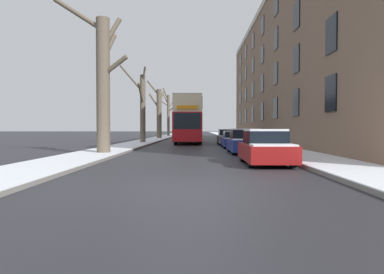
# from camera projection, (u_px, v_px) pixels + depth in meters

# --- Properties ---
(ground_plane) EXTENTS (320.00, 320.00, 0.00)m
(ground_plane) POSITION_uv_depth(u_px,v_px,m) (191.00, 188.00, 8.36)
(ground_plane) COLOR #28282D
(sidewalk_left) EXTENTS (2.74, 130.00, 0.16)m
(sidewalk_left) POSITION_uv_depth(u_px,v_px,m) (167.00, 136.00, 61.42)
(sidewalk_left) COLOR slate
(sidewalk_left) RESTS_ON ground
(sidewalk_right) EXTENTS (2.74, 130.00, 0.16)m
(sidewalk_right) POSITION_uv_depth(u_px,v_px,m) (227.00, 136.00, 61.24)
(sidewalk_right) COLOR slate
(sidewalk_right) RESTS_ON ground
(terrace_facade_right) EXTENTS (9.10, 47.69, 14.49)m
(terrace_facade_right) POSITION_uv_depth(u_px,v_px,m) (307.00, 71.00, 34.68)
(terrace_facade_right) COLOR #7A604C
(terrace_facade_right) RESTS_ON ground
(bare_tree_left_0) EXTENTS (4.31, 2.36, 8.69)m
(bare_tree_left_0) POSITION_uv_depth(u_px,v_px,m) (103.00, 80.00, 18.64)
(bare_tree_left_0) COLOR brown
(bare_tree_left_0) RESTS_ON ground
(bare_tree_left_1) EXTENTS (2.64, 2.74, 7.51)m
(bare_tree_left_1) POSITION_uv_depth(u_px,v_px,m) (142.00, 106.00, 32.84)
(bare_tree_left_1) COLOR brown
(bare_tree_left_1) RESTS_ON ground
(bare_tree_left_2) EXTENTS (2.43, 2.69, 8.20)m
(bare_tree_left_2) POSITION_uv_depth(u_px,v_px,m) (159.00, 112.00, 47.19)
(bare_tree_left_2) COLOR brown
(bare_tree_left_2) RESTS_ON ground
(bare_tree_left_3) EXTENTS (3.51, 2.53, 8.57)m
(bare_tree_left_3) POSITION_uv_depth(u_px,v_px,m) (168.00, 114.00, 60.87)
(bare_tree_left_3) COLOR brown
(bare_tree_left_3) RESTS_ON ground
(double_decker_bus) EXTENTS (2.59, 10.34, 4.46)m
(double_decker_bus) POSITION_uv_depth(u_px,v_px,m) (189.00, 118.00, 33.88)
(double_decker_bus) COLOR red
(double_decker_bus) RESTS_ON ground
(parked_car_0) EXTENTS (1.80, 3.91, 1.44)m
(parked_car_0) POSITION_uv_depth(u_px,v_px,m) (265.00, 148.00, 13.96)
(parked_car_0) COLOR maroon
(parked_car_0) RESTS_ON ground
(parked_car_1) EXTENTS (1.84, 4.04, 1.45)m
(parked_car_1) POSITION_uv_depth(u_px,v_px,m) (245.00, 142.00, 20.11)
(parked_car_1) COLOR navy
(parked_car_1) RESTS_ON ground
(parked_car_2) EXTENTS (1.79, 4.27, 1.27)m
(parked_car_2) POSITION_uv_depth(u_px,v_px,m) (234.00, 140.00, 25.99)
(parked_car_2) COLOR navy
(parked_car_2) RESTS_ON ground
(parked_car_3) EXTENTS (1.89, 4.33, 1.40)m
(parked_car_3) POSITION_uv_depth(u_px,v_px,m) (228.00, 137.00, 31.26)
(parked_car_3) COLOR slate
(parked_car_3) RESTS_ON ground
(oncoming_van) EXTENTS (2.08, 5.61, 2.21)m
(oncoming_van) POSITION_uv_depth(u_px,v_px,m) (184.00, 130.00, 50.31)
(oncoming_van) COLOR white
(oncoming_van) RESTS_ON ground
(pedestrian_left_sidewalk) EXTENTS (0.38, 0.38, 1.72)m
(pedestrian_left_sidewalk) POSITION_uv_depth(u_px,v_px,m) (107.00, 137.00, 21.43)
(pedestrian_left_sidewalk) COLOR #4C4742
(pedestrian_left_sidewalk) RESTS_ON ground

